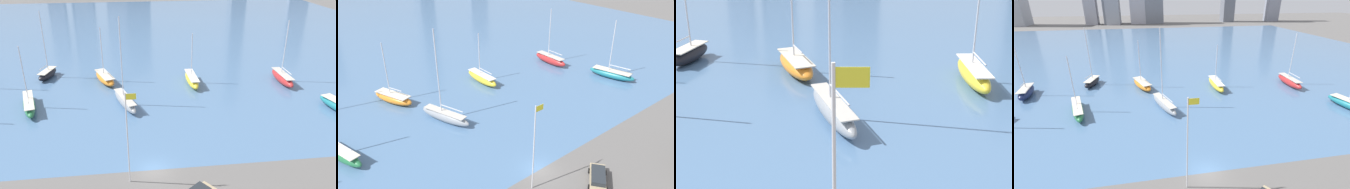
{
  "view_description": "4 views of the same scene",
  "coord_description": "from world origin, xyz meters",
  "views": [
    {
      "loc": [
        -2.31,
        -33.92,
        25.98
      ],
      "look_at": [
        3.36,
        13.05,
        4.52
      ],
      "focal_mm": 35.0,
      "sensor_mm": 36.0,
      "label": 1
    },
    {
      "loc": [
        -25.13,
        -24.03,
        29.2
      ],
      "look_at": [
        5.33,
        13.75,
        4.22
      ],
      "focal_mm": 35.0,
      "sensor_mm": 36.0,
      "label": 2
    },
    {
      "loc": [
        -2.72,
        -15.87,
        16.37
      ],
      "look_at": [
        -2.71,
        18.35,
        2.56
      ],
      "focal_mm": 50.0,
      "sensor_mm": 36.0,
      "label": 3
    },
    {
      "loc": [
        -7.13,
        -21.41,
        20.97
      ],
      "look_at": [
        -0.77,
        14.39,
        4.82
      ],
      "focal_mm": 24.0,
      "sensor_mm": 36.0,
      "label": 4
    }
  ],
  "objects": [
    {
      "name": "sailboat_gray",
      "position": [
        -3.6,
        18.86,
        1.07
      ],
      "size": [
        4.98,
        10.0,
        15.76
      ],
      "rotation": [
        0.0,
        0.0,
        0.34
      ],
      "color": "gray",
      "rests_on": "harbor_water"
    },
    {
      "name": "sailboat_orange",
      "position": [
        -7.78,
        30.78,
        0.98
      ],
      "size": [
        5.62,
        9.19,
        11.43
      ],
      "rotation": [
        0.0,
        0.0,
        0.38
      ],
      "color": "orange",
      "rests_on": "harbor_water"
    },
    {
      "name": "sailboat_black",
      "position": [
        -20.17,
        34.66,
        1.02
      ],
      "size": [
        3.84,
        7.19,
        14.16
      ],
      "rotation": [
        0.0,
        0.0,
        -0.26
      ],
      "color": "black",
      "rests_on": "harbor_water"
    },
    {
      "name": "harbor_water",
      "position": [
        0.0,
        70.0,
        0.0
      ],
      "size": [
        180.0,
        140.0,
        0.0
      ],
      "color": "#4C7099",
      "rests_on": "ground_plane"
    },
    {
      "name": "sailboat_yellow",
      "position": [
        10.04,
        27.6,
        1.05
      ],
      "size": [
        2.25,
        9.36,
        10.42
      ],
      "rotation": [
        0.0,
        0.0,
        0.01
      ],
      "color": "yellow",
      "rests_on": "harbor_water"
    }
  ]
}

